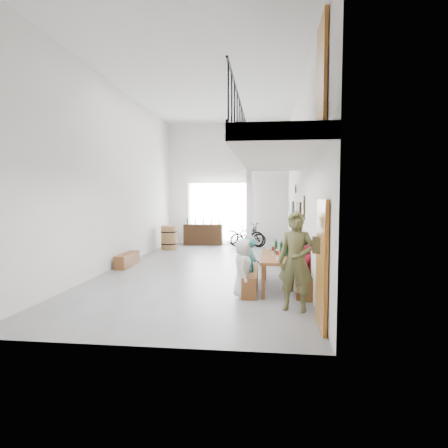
# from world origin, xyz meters

# --- Properties ---
(floor) EXTENTS (12.00, 12.00, 0.00)m
(floor) POSITION_xyz_m (0.00, 0.00, 0.00)
(floor) COLOR slate
(floor) RESTS_ON ground
(room_walls) EXTENTS (12.00, 12.00, 12.00)m
(room_walls) POSITION_xyz_m (0.00, 0.00, 3.55)
(room_walls) COLOR white
(room_walls) RESTS_ON ground
(gateway_portal) EXTENTS (2.80, 0.08, 2.80)m
(gateway_portal) POSITION_xyz_m (-0.40, 5.94, 1.40)
(gateway_portal) COLOR white
(gateway_portal) RESTS_ON ground
(right_wall_decor) EXTENTS (0.07, 8.28, 5.07)m
(right_wall_decor) POSITION_xyz_m (2.70, -1.87, 1.74)
(right_wall_decor) COLOR #9B611D
(right_wall_decor) RESTS_ON ground
(balcony) EXTENTS (1.52, 5.62, 4.00)m
(balcony) POSITION_xyz_m (1.98, -3.13, 2.96)
(balcony) COLOR white
(balcony) RESTS_ON ground
(tasting_table) EXTENTS (0.89, 2.12, 0.79)m
(tasting_table) POSITION_xyz_m (2.11, -2.37, 0.71)
(tasting_table) COLOR brown
(tasting_table) RESTS_ON ground
(bench_inner) EXTENTS (0.33, 1.97, 0.45)m
(bench_inner) POSITION_xyz_m (1.44, -2.45, 0.23)
(bench_inner) COLOR brown
(bench_inner) RESTS_ON ground
(bench_wall) EXTENTS (0.39, 1.96, 0.45)m
(bench_wall) POSITION_xyz_m (2.57, -2.47, 0.22)
(bench_wall) COLOR brown
(bench_wall) RESTS_ON ground
(tableware) EXTENTS (0.48, 1.50, 0.35)m
(tableware) POSITION_xyz_m (2.06, -2.33, 0.93)
(tableware) COLOR black
(tableware) RESTS_ON tasting_table
(side_bench) EXTENTS (0.33, 1.43, 0.40)m
(side_bench) POSITION_xyz_m (-2.50, 0.07, 0.20)
(side_bench) COLOR brown
(side_bench) RESTS_ON ground
(oak_barrel) EXTENTS (0.66, 0.66, 0.98)m
(oak_barrel) POSITION_xyz_m (-2.19, 3.87, 0.49)
(oak_barrel) COLOR olive
(oak_barrel) RESTS_ON ground
(serving_counter) EXTENTS (1.75, 0.51, 0.92)m
(serving_counter) POSITION_xyz_m (-1.07, 5.65, 0.46)
(serving_counter) COLOR #3A2111
(serving_counter) RESTS_ON ground
(counter_bottles) EXTENTS (1.50, 0.13, 0.28)m
(counter_bottles) POSITION_xyz_m (-1.07, 5.67, 1.06)
(counter_bottles) COLOR black
(counter_bottles) RESTS_ON serving_counter
(guest_left_a) EXTENTS (0.42, 0.62, 1.26)m
(guest_left_a) POSITION_xyz_m (1.31, -3.20, 0.63)
(guest_left_a) COLOR silver
(guest_left_a) RESTS_ON ground
(guest_left_b) EXTENTS (0.31, 0.45, 1.21)m
(guest_left_b) POSITION_xyz_m (1.43, -2.62, 0.60)
(guest_left_b) COLOR teal
(guest_left_b) RESTS_ON ground
(guest_left_c) EXTENTS (0.64, 0.72, 1.23)m
(guest_left_c) POSITION_xyz_m (1.39, -1.99, 0.61)
(guest_left_c) COLOR silver
(guest_left_c) RESTS_ON ground
(guest_left_d) EXTENTS (0.48, 0.75, 1.09)m
(guest_left_d) POSITION_xyz_m (1.37, -1.49, 0.55)
(guest_left_d) COLOR teal
(guest_left_d) RESTS_ON ground
(guest_right_a) EXTENTS (0.48, 0.70, 1.11)m
(guest_right_a) POSITION_xyz_m (2.70, -2.84, 0.55)
(guest_right_a) COLOR #AA1D2E
(guest_right_a) RESTS_ON ground
(guest_right_b) EXTENTS (0.68, 1.13, 1.16)m
(guest_right_b) POSITION_xyz_m (2.69, -2.29, 0.58)
(guest_right_b) COLOR black
(guest_right_b) RESTS_ON ground
(guest_right_c) EXTENTS (0.54, 0.66, 1.15)m
(guest_right_c) POSITION_xyz_m (2.67, -1.66, 0.58)
(guest_right_c) COLOR silver
(guest_right_c) RESTS_ON ground
(host_standing) EXTENTS (0.78, 0.61, 1.87)m
(host_standing) POSITION_xyz_m (2.36, -4.00, 0.94)
(host_standing) COLOR brown
(host_standing) RESTS_ON ground
(potted_plant) EXTENTS (0.45, 0.43, 0.40)m
(potted_plant) POSITION_xyz_m (2.45, 0.48, 0.20)
(potted_plant) COLOR #1E4B1D
(potted_plant) RESTS_ON ground
(bicycle_near) EXTENTS (2.04, 1.45, 1.02)m
(bicycle_near) POSITION_xyz_m (0.82, 5.58, 0.51)
(bicycle_near) COLOR black
(bicycle_near) RESTS_ON ground
(bicycle_far) EXTENTS (1.57, 0.57, 0.92)m
(bicycle_far) POSITION_xyz_m (1.00, 4.94, 0.46)
(bicycle_far) COLOR black
(bicycle_far) RESTS_ON ground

